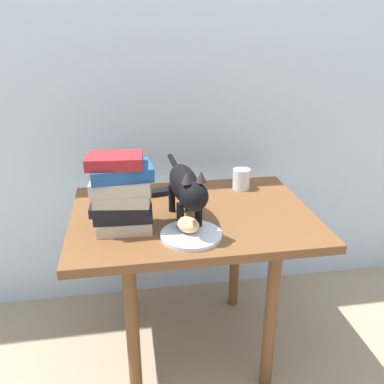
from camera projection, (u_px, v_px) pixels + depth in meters
The scene contains 9 objects.
ground_plane at pixel (192, 344), 1.72m from camera, with size 6.00×6.00×0.00m, color gray.
back_panel at pixel (175, 60), 1.70m from camera, with size 4.00×0.04×2.20m, color silver.
side_table at pixel (192, 232), 1.52m from camera, with size 0.86×0.63×0.61m.
plate at pixel (191, 235), 1.31m from camera, with size 0.20×0.20×0.01m, color silver.
bread_roll at pixel (188, 225), 1.31m from camera, with size 0.08×0.06×0.05m, color #E0BC7A.
cat at pixel (186, 187), 1.36m from camera, with size 0.10×0.48×0.23m.
book_stack at pixel (121, 193), 1.32m from camera, with size 0.21×0.15×0.26m.
candle_jar at pixel (241, 180), 1.69m from camera, with size 0.07×0.07×0.08m.
tv_remote at pixel (168, 191), 1.65m from camera, with size 0.15×0.04×0.02m, color black.
Camera 1 is at (-0.22, -1.33, 1.24)m, focal length 38.57 mm.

